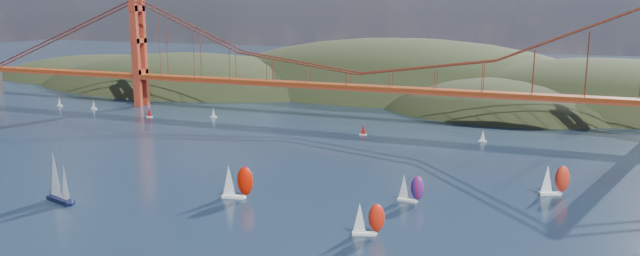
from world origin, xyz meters
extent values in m
ellipsoid|color=black|center=(-140.00, 260.00, -11.20)|extent=(240.00, 140.00, 64.00)
ellipsoid|color=black|center=(-10.00, 300.00, -16.80)|extent=(300.00, 180.00, 96.00)
ellipsoid|color=black|center=(110.00, 270.00, -13.30)|extent=(220.00, 140.00, 76.00)
ellipsoid|color=black|center=(60.00, 240.00, -8.40)|extent=(140.00, 110.00, 48.00)
ellipsoid|color=black|center=(-230.00, 290.00, -7.70)|extent=(200.00, 140.00, 44.00)
cube|color=maroon|center=(0.00, 180.00, 16.00)|extent=(440.00, 7.00, 1.60)
cube|color=maroon|center=(0.00, 180.00, 14.80)|extent=(440.00, 7.00, 0.80)
cube|color=maroon|center=(-120.00, 180.00, 27.50)|extent=(4.00, 8.50, 55.00)
cube|color=black|center=(-40.94, 38.14, 0.60)|extent=(10.39, 5.54, 1.20)
cylinder|color=#99999E|center=(-40.46, 38.00, 8.43)|extent=(0.15, 0.15, 14.46)
cone|color=white|center=(-42.67, 38.65, 7.71)|extent=(6.97, 6.97, 12.72)
cone|color=white|center=(-38.06, 37.28, 6.26)|extent=(4.98, 4.98, 10.12)
cube|color=white|center=(1.90, 58.56, 0.39)|extent=(6.73, 2.81, 0.78)
cylinder|color=#99999E|center=(2.22, 58.61, 5.68)|extent=(0.10, 0.10, 9.79)
cone|color=white|center=(0.74, 58.38, 5.19)|extent=(4.17, 4.17, 8.62)
ellipsoid|color=red|center=(5.45, 59.11, 5.19)|extent=(4.96, 3.54, 8.23)
cube|color=white|center=(44.56, 44.81, 0.33)|extent=(5.67, 3.13, 0.66)
cylinder|color=#99999E|center=(44.82, 44.89, 4.76)|extent=(0.08, 0.08, 8.20)
cone|color=white|center=(43.62, 44.51, 4.35)|extent=(3.85, 3.85, 7.22)
ellipsoid|color=red|center=(47.42, 45.72, 4.35)|extent=(4.38, 3.46, 6.89)
cube|color=white|center=(85.10, 94.01, 0.36)|extent=(6.15, 3.82, 0.72)
cylinder|color=#99999E|center=(85.37, 94.13, 5.19)|extent=(0.09, 0.09, 8.95)
cone|color=white|center=(84.10, 93.60, 4.74)|extent=(4.36, 4.36, 7.88)
ellipsoid|color=red|center=(88.13, 95.27, 4.74)|extent=(4.86, 4.02, 7.52)
cube|color=silver|center=(48.22, 73.43, 0.32)|extent=(5.38, 1.89, 0.63)
cylinder|color=#99999E|center=(48.48, 73.41, 4.59)|extent=(0.08, 0.08, 7.92)
cone|color=white|center=(47.27, 73.50, 4.20)|extent=(3.18, 3.18, 6.97)
ellipsoid|color=red|center=(51.11, 73.20, 4.20)|extent=(3.87, 2.61, 6.65)
cube|color=silver|center=(-160.04, 163.37, 0.25)|extent=(3.00, 1.00, 0.50)
cone|color=white|center=(-160.04, 163.37, 2.60)|extent=(2.00, 2.00, 4.20)
cube|color=silver|center=(-136.30, 161.91, 0.25)|extent=(3.00, 1.00, 0.50)
cone|color=white|center=(-136.30, 161.91, 2.60)|extent=(2.00, 2.00, 4.20)
cube|color=silver|center=(-95.83, 153.15, 0.25)|extent=(3.00, 1.00, 0.50)
cone|color=red|center=(-95.83, 153.15, 2.60)|extent=(2.00, 2.00, 4.20)
cube|color=silver|center=(-67.07, 163.86, 0.25)|extent=(3.00, 1.00, 0.50)
cone|color=white|center=(-67.07, 163.86, 2.60)|extent=(2.00, 2.00, 4.20)
cube|color=silver|center=(58.74, 156.96, 0.25)|extent=(3.00, 1.00, 0.50)
cone|color=white|center=(58.74, 156.96, 2.60)|extent=(2.00, 2.00, 4.20)
cube|color=silver|center=(11.14, 151.61, 0.25)|extent=(3.00, 1.00, 0.50)
cone|color=red|center=(11.14, 151.61, 2.60)|extent=(2.00, 2.00, 4.20)
camera|label=1|loc=(85.53, -89.33, 54.72)|focal=35.00mm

